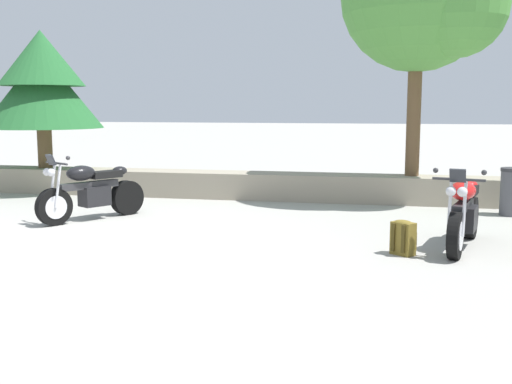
% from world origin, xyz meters
% --- Properties ---
extents(ground_plane, '(120.00, 120.00, 0.00)m').
position_xyz_m(ground_plane, '(0.00, 0.00, 0.00)').
color(ground_plane, '#A3A099').
extents(stone_wall, '(36.00, 0.80, 0.55)m').
position_xyz_m(stone_wall, '(0.00, 4.80, 0.28)').
color(stone_wall, gray).
rests_on(stone_wall, ground).
extents(motorcycle_black_near_left, '(1.24, 1.84, 1.18)m').
position_xyz_m(motorcycle_black_near_left, '(-1.09, 1.74, 0.49)').
color(motorcycle_black_near_left, black).
rests_on(motorcycle_black_near_left, ground).
extents(motorcycle_red_centre, '(0.81, 2.04, 1.18)m').
position_xyz_m(motorcycle_red_centre, '(4.96, 0.82, 0.49)').
color(motorcycle_red_centre, black).
rests_on(motorcycle_red_centre, ground).
extents(rider_backpack, '(0.35, 0.35, 0.47)m').
position_xyz_m(rider_backpack, '(4.15, 0.25, 0.24)').
color(rider_backpack, brown).
rests_on(rider_backpack, ground).
extents(pine_tree_far_left, '(2.68, 2.68, 3.10)m').
position_xyz_m(pine_tree_far_left, '(-3.78, 4.88, 2.50)').
color(pine_tree_far_left, brown).
rests_on(pine_tree_far_left, stone_wall).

